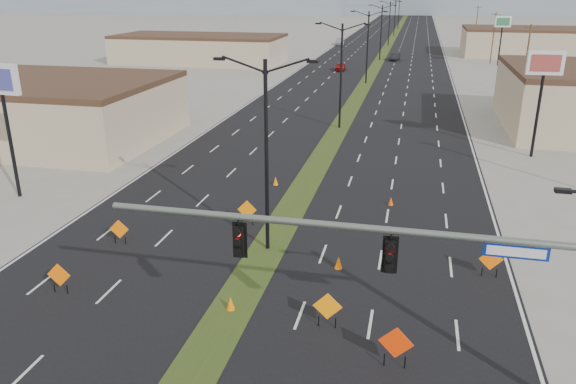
% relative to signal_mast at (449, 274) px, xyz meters
% --- Properties ---
extents(road_surface, '(25.00, 400.00, 0.02)m').
position_rel_signal_mast_xyz_m(road_surface, '(-8.56, 98.00, -4.79)').
color(road_surface, black).
rests_on(road_surface, ground).
extents(median_strip, '(2.00, 400.00, 0.04)m').
position_rel_signal_mast_xyz_m(median_strip, '(-8.56, 98.00, -4.79)').
color(median_strip, '#2F4619').
rests_on(median_strip, ground).
extents(building_sw_far, '(30.00, 14.00, 4.50)m').
position_rel_signal_mast_xyz_m(building_sw_far, '(-40.56, 83.00, -2.54)').
color(building_sw_far, '#C2AA8B').
rests_on(building_sw_far, ground).
extents(signal_mast, '(16.30, 0.60, 8.00)m').
position_rel_signal_mast_xyz_m(signal_mast, '(0.00, 0.00, 0.00)').
color(signal_mast, slate).
rests_on(signal_mast, ground).
extents(streetlight_0, '(5.15, 0.24, 10.02)m').
position_rel_signal_mast_xyz_m(streetlight_0, '(-8.56, 10.00, 0.63)').
color(streetlight_0, black).
rests_on(streetlight_0, ground).
extents(streetlight_1, '(5.15, 0.24, 10.02)m').
position_rel_signal_mast_xyz_m(streetlight_1, '(-8.56, 38.00, 0.63)').
color(streetlight_1, black).
rests_on(streetlight_1, ground).
extents(streetlight_2, '(5.15, 0.24, 10.02)m').
position_rel_signal_mast_xyz_m(streetlight_2, '(-8.56, 66.00, 0.63)').
color(streetlight_2, black).
rests_on(streetlight_2, ground).
extents(streetlight_3, '(5.15, 0.24, 10.02)m').
position_rel_signal_mast_xyz_m(streetlight_3, '(-8.56, 94.00, 0.63)').
color(streetlight_3, black).
rests_on(streetlight_3, ground).
extents(streetlight_4, '(5.15, 0.24, 10.02)m').
position_rel_signal_mast_xyz_m(streetlight_4, '(-8.56, 122.00, 0.63)').
color(streetlight_4, black).
rests_on(streetlight_4, ground).
extents(streetlight_5, '(5.15, 0.24, 10.02)m').
position_rel_signal_mast_xyz_m(streetlight_5, '(-8.56, 150.00, 0.63)').
color(streetlight_5, black).
rests_on(streetlight_5, ground).
extents(streetlight_6, '(5.15, 0.24, 10.02)m').
position_rel_signal_mast_xyz_m(streetlight_6, '(-8.56, 178.00, 0.63)').
color(streetlight_6, black).
rests_on(streetlight_6, ground).
extents(utility_pole_1, '(1.60, 0.20, 9.00)m').
position_rel_signal_mast_xyz_m(utility_pole_1, '(11.44, 58.00, -0.12)').
color(utility_pole_1, '#4C3823').
rests_on(utility_pole_1, ground).
extents(utility_pole_2, '(1.60, 0.20, 9.00)m').
position_rel_signal_mast_xyz_m(utility_pole_2, '(11.44, 93.00, -0.12)').
color(utility_pole_2, '#4C3823').
rests_on(utility_pole_2, ground).
extents(utility_pole_3, '(1.60, 0.20, 9.00)m').
position_rel_signal_mast_xyz_m(utility_pole_3, '(11.44, 128.00, -0.12)').
color(utility_pole_3, '#4C3823').
rests_on(utility_pole_3, ground).
extents(car_left, '(1.62, 3.85, 1.30)m').
position_rel_signal_mast_xyz_m(car_left, '(-13.97, 78.30, -4.14)').
color(car_left, maroon).
rests_on(car_left, ground).
extents(car_mid, '(1.93, 4.25, 1.35)m').
position_rel_signal_mast_xyz_m(car_mid, '(-5.73, 94.16, -4.11)').
color(car_mid, black).
rests_on(car_mid, ground).
extents(car_far, '(2.60, 5.22, 1.46)m').
position_rel_signal_mast_xyz_m(car_far, '(-20.06, 121.95, -4.06)').
color(car_far, '#B8BBC3').
rests_on(car_far, ground).
extents(construction_sign_0, '(1.13, 0.10, 1.51)m').
position_rel_signal_mast_xyz_m(construction_sign_0, '(-16.62, 3.42, -3.91)').
color(construction_sign_0, '#FF6905').
rests_on(construction_sign_0, ground).
extents(construction_sign_1, '(1.07, 0.15, 1.43)m').
position_rel_signal_mast_xyz_m(construction_sign_1, '(-16.55, 8.79, -3.96)').
color(construction_sign_1, '#FF6F05').
rests_on(construction_sign_1, ground).
extents(construction_sign_2, '(1.14, 0.10, 1.52)m').
position_rel_signal_mast_xyz_m(construction_sign_2, '(-10.56, 12.89, -3.90)').
color(construction_sign_2, orange).
rests_on(construction_sign_2, ground).
extents(construction_sign_3, '(1.21, 0.12, 1.61)m').
position_rel_signal_mast_xyz_m(construction_sign_3, '(-4.29, 3.39, -3.85)').
color(construction_sign_3, orange).
rests_on(construction_sign_3, ground).
extents(construction_sign_4, '(1.15, 0.19, 1.53)m').
position_rel_signal_mast_xyz_m(construction_sign_4, '(2.70, 9.37, -3.89)').
color(construction_sign_4, '#EA5E04').
rests_on(construction_sign_4, ground).
extents(construction_sign_5, '(1.29, 0.12, 1.72)m').
position_rel_signal_mast_xyz_m(construction_sign_5, '(-1.45, 1.38, -3.78)').
color(construction_sign_5, '#F33405').
rests_on(construction_sign_5, ground).
extents(cone_0, '(0.48, 0.48, 0.67)m').
position_rel_signal_mast_xyz_m(cone_0, '(-8.58, 3.77, -4.46)').
color(cone_0, orange).
rests_on(cone_0, ground).
extents(cone_1, '(0.50, 0.50, 0.66)m').
position_rel_signal_mast_xyz_m(cone_1, '(-4.54, 8.60, -4.46)').
color(cone_1, orange).
rests_on(cone_1, ground).
extents(cone_2, '(0.40, 0.40, 0.55)m').
position_rel_signal_mast_xyz_m(cone_2, '(-2.45, 17.93, -4.52)').
color(cone_2, '#F54E05').
rests_on(cone_2, ground).
extents(cone_3, '(0.41, 0.41, 0.62)m').
position_rel_signal_mast_xyz_m(cone_3, '(-10.62, 20.05, -4.48)').
color(cone_3, orange).
rests_on(cone_3, ground).
extents(pole_sign_west, '(2.88, 0.72, 8.77)m').
position_rel_signal_mast_xyz_m(pole_sign_west, '(-26.86, 14.10, 2.32)').
color(pole_sign_west, black).
rests_on(pole_sign_west, ground).
extents(pole_sign_east_near, '(2.81, 0.55, 8.56)m').
position_rel_signal_mast_xyz_m(pole_sign_east_near, '(8.31, 31.67, 2.13)').
color(pole_sign_east_near, black).
rests_on(pole_sign_east_near, ground).
extents(pole_sign_east_far, '(2.76, 0.72, 8.40)m').
position_rel_signal_mast_xyz_m(pole_sign_east_far, '(12.47, 90.73, 2.00)').
color(pole_sign_east_far, black).
rests_on(pole_sign_east_far, ground).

